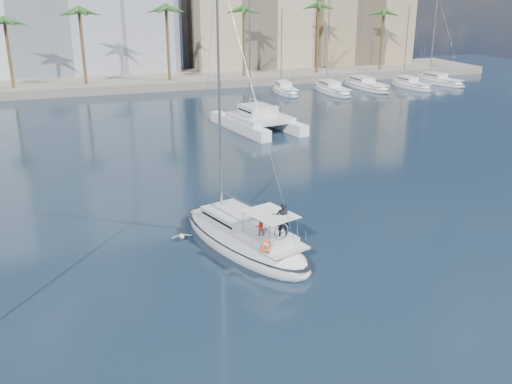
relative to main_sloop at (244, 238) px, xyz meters
name	(u,v)px	position (x,y,z in m)	size (l,w,h in m)	color
ground	(269,247)	(1.32, -0.54, -0.52)	(160.00, 160.00, 0.00)	black
quay	(129,82)	(1.32, 60.46, 0.08)	(120.00, 14.00, 1.20)	gray
building_beige	(247,13)	(23.32, 69.46, 9.48)	(20.00, 14.00, 20.00)	tan
building_tan_right	(355,18)	(43.32, 67.46, 8.48)	(18.00, 12.00, 18.00)	tan
palm_centre	(128,17)	(1.32, 56.46, 9.76)	(3.60, 3.60, 12.30)	brown
palm_right	(344,14)	(35.32, 56.46, 9.76)	(3.60, 3.60, 12.30)	brown
main_sloop	(244,238)	(0.00, 0.00, 0.00)	(6.66, 11.65, 16.48)	white
catamaran	(258,118)	(10.56, 27.42, 0.61)	(7.56, 12.08, 16.50)	white
seagull	(182,236)	(-3.26, 1.95, -0.20)	(1.20, 0.52, 0.22)	silver
moored_yacht_a	(285,93)	(21.32, 46.46, -0.52)	(2.72, 9.35, 11.90)	white
moored_yacht_b	(332,93)	(27.82, 44.46, -0.52)	(3.14, 10.78, 13.72)	white
moored_yacht_c	(365,88)	(34.32, 46.46, -0.52)	(3.55, 12.21, 15.54)	white
moored_yacht_d	(410,88)	(40.82, 44.46, -0.52)	(2.72, 9.35, 11.90)	white
moored_yacht_e	(439,84)	(47.32, 46.46, -0.52)	(3.14, 10.78, 13.72)	white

